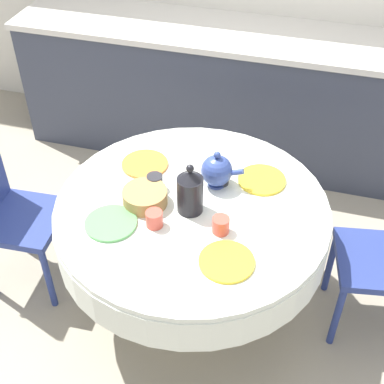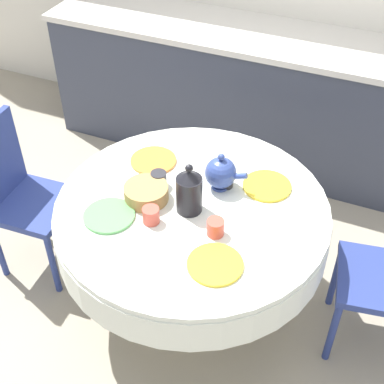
% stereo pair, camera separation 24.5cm
% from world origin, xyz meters
% --- Properties ---
extents(ground_plane, '(12.00, 12.00, 0.00)m').
position_xyz_m(ground_plane, '(0.00, 0.00, 0.00)').
color(ground_plane, '#9E937F').
extents(kitchen_counter, '(3.24, 0.64, 0.94)m').
position_xyz_m(kitchen_counter, '(0.00, 1.47, 0.47)').
color(kitchen_counter, '#383D4C').
rests_on(kitchen_counter, ground_plane).
extents(dining_table, '(1.30, 1.30, 0.73)m').
position_xyz_m(dining_table, '(0.00, 0.00, 0.61)').
color(dining_table, brown).
rests_on(dining_table, ground_plane).
extents(chair_right, '(0.42, 0.42, 0.93)m').
position_xyz_m(chair_right, '(-0.99, -0.06, 0.52)').
color(chair_right, navy).
rests_on(chair_right, ground_plane).
extents(plate_near_left, '(0.24, 0.24, 0.01)m').
position_xyz_m(plate_near_left, '(-0.32, -0.22, 0.74)').
color(plate_near_left, '#5BA85B').
rests_on(plate_near_left, dining_table).
extents(cup_near_left, '(0.08, 0.08, 0.08)m').
position_xyz_m(cup_near_left, '(-0.13, -0.18, 0.77)').
color(cup_near_left, '#CC4C3D').
rests_on(cup_near_left, dining_table).
extents(plate_near_right, '(0.24, 0.24, 0.01)m').
position_xyz_m(plate_near_right, '(0.24, -0.31, 0.74)').
color(plate_near_right, yellow).
rests_on(plate_near_right, dining_table).
extents(cup_near_right, '(0.08, 0.08, 0.08)m').
position_xyz_m(cup_near_right, '(0.17, -0.13, 0.77)').
color(cup_near_right, '#CC4C3D').
rests_on(cup_near_right, dining_table).
extents(plate_far_left, '(0.24, 0.24, 0.01)m').
position_xyz_m(plate_far_left, '(-0.31, 0.23, 0.74)').
color(plate_far_left, orange).
rests_on(plate_far_left, dining_table).
extents(cup_far_left, '(0.08, 0.08, 0.08)m').
position_xyz_m(cup_far_left, '(-0.20, 0.07, 0.77)').
color(cup_far_left, '#28282D').
rests_on(cup_far_left, dining_table).
extents(plate_far_right, '(0.24, 0.24, 0.01)m').
position_xyz_m(plate_far_right, '(0.28, 0.26, 0.74)').
color(plate_far_right, yellow).
rests_on(plate_far_right, dining_table).
extents(cup_far_right, '(0.08, 0.08, 0.08)m').
position_xyz_m(cup_far_right, '(0.09, 0.19, 0.77)').
color(cup_far_right, '#28282D').
rests_on(cup_far_right, dining_table).
extents(coffee_carafe, '(0.12, 0.12, 0.26)m').
position_xyz_m(coffee_carafe, '(-0.00, -0.03, 0.84)').
color(coffee_carafe, black).
rests_on(coffee_carafe, dining_table).
extents(teapot, '(0.21, 0.15, 0.20)m').
position_xyz_m(teapot, '(0.08, 0.17, 0.82)').
color(teapot, '#33478E').
rests_on(teapot, dining_table).
extents(bread_basket, '(0.21, 0.21, 0.07)m').
position_xyz_m(bread_basket, '(-0.22, -0.04, 0.77)').
color(bread_basket, '#AD844C').
rests_on(bread_basket, dining_table).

